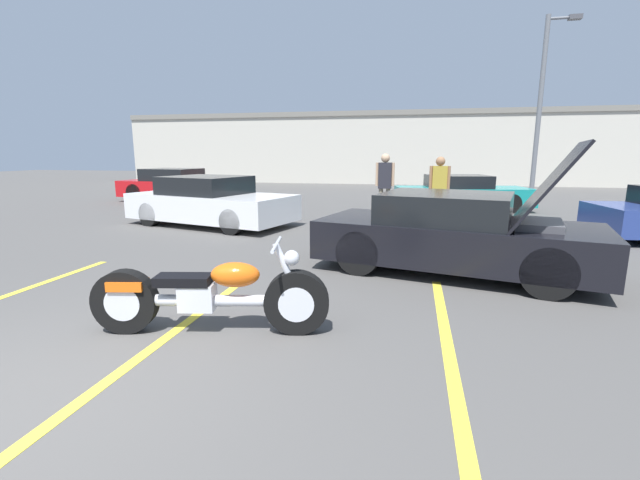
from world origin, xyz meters
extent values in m
plane|color=#514F4C|center=(0.00, 0.00, 0.00)|extent=(80.00, 80.00, 0.00)
cube|color=yellow|center=(0.45, 1.65, 0.00)|extent=(0.12, 4.61, 0.01)
cube|color=yellow|center=(3.26, 1.65, 0.00)|extent=(0.12, 4.61, 0.01)
cube|color=beige|center=(0.00, 26.33, 2.20)|extent=(32.00, 4.00, 4.40)
cube|color=slate|center=(0.00, 26.33, 4.25)|extent=(32.00, 4.20, 0.30)
cylinder|color=slate|center=(7.48, 16.08, 3.44)|extent=(0.18, 0.18, 6.87)
cylinder|color=slate|center=(7.93, 16.08, 6.72)|extent=(0.90, 0.10, 0.10)
cube|color=#4C4C51|center=(8.38, 16.08, 6.72)|extent=(0.44, 0.28, 0.16)
cylinder|color=black|center=(1.73, 1.76, 0.34)|extent=(0.69, 0.29, 0.67)
cylinder|color=black|center=(-0.04, 1.41, 0.34)|extent=(0.69, 0.29, 0.67)
cylinder|color=silver|center=(1.73, 1.76, 0.34)|extent=(0.40, 0.24, 0.37)
cylinder|color=silver|center=(-0.04, 1.41, 0.34)|extent=(0.40, 0.24, 0.37)
cylinder|color=silver|center=(0.84, 1.59, 0.35)|extent=(1.52, 0.42, 0.12)
cube|color=silver|center=(0.71, 1.56, 0.39)|extent=(0.40, 0.31, 0.28)
ellipsoid|color=orange|center=(1.11, 1.64, 0.63)|extent=(0.55, 0.37, 0.26)
cube|color=black|center=(0.58, 1.53, 0.57)|extent=(0.60, 0.37, 0.10)
cube|color=orange|center=(0.01, 1.42, 0.52)|extent=(0.41, 0.29, 0.10)
cylinder|color=silver|center=(1.64, 1.74, 0.66)|extent=(0.31, 0.13, 0.63)
cylinder|color=silver|center=(1.53, 1.72, 0.95)|extent=(0.17, 0.69, 0.04)
sphere|color=silver|center=(1.68, 1.75, 0.81)|extent=(0.16, 0.16, 0.16)
cylinder|color=silver|center=(0.43, 1.61, 0.29)|extent=(1.16, 0.32, 0.09)
cube|color=black|center=(3.54, 4.59, 0.50)|extent=(4.53, 2.77, 0.61)
cube|color=black|center=(3.38, 4.63, 1.03)|extent=(2.23, 2.04, 0.44)
cylinder|color=black|center=(4.63, 3.50, 0.35)|extent=(0.73, 0.38, 0.70)
cylinder|color=black|center=(5.01, 5.06, 0.35)|extent=(0.73, 0.38, 0.70)
cylinder|color=black|center=(2.08, 4.12, 0.35)|extent=(0.73, 0.38, 0.70)
cylinder|color=black|center=(2.46, 5.68, 0.35)|extent=(0.73, 0.38, 0.70)
cube|color=black|center=(4.71, 4.31, 1.41)|extent=(1.25, 1.84, 1.23)
cube|color=#4C4C51|center=(4.67, 4.32, 0.76)|extent=(0.82, 1.12, 0.28)
cube|color=red|center=(-6.21, 12.98, 0.51)|extent=(4.57, 2.22, 0.62)
cube|color=black|center=(-6.39, 13.00, 1.05)|extent=(2.14, 1.78, 0.46)
cylinder|color=black|center=(-4.94, 12.07, 0.36)|extent=(0.73, 0.30, 0.71)
cylinder|color=black|center=(-4.77, 13.58, 0.36)|extent=(0.73, 0.30, 0.71)
cylinder|color=black|center=(-7.65, 12.38, 0.36)|extent=(0.73, 0.30, 0.71)
cylinder|color=black|center=(-7.48, 13.88, 0.36)|extent=(0.73, 0.30, 0.71)
cylinder|color=black|center=(7.57, 8.93, 0.31)|extent=(0.64, 0.28, 0.63)
cube|color=white|center=(-2.29, 8.01, 0.49)|extent=(4.70, 3.01, 0.65)
cube|color=black|center=(-2.46, 8.06, 1.05)|extent=(2.35, 2.19, 0.46)
cylinder|color=black|center=(-1.21, 6.83, 0.30)|extent=(0.65, 0.37, 0.61)
cylinder|color=black|center=(-0.76, 8.48, 0.30)|extent=(0.65, 0.37, 0.61)
cylinder|color=black|center=(-3.81, 7.55, 0.30)|extent=(0.65, 0.37, 0.61)
cylinder|color=black|center=(-3.36, 9.19, 0.30)|extent=(0.65, 0.37, 0.61)
cube|color=teal|center=(4.48, 12.63, 0.46)|extent=(4.52, 2.55, 0.58)
cube|color=black|center=(4.32, 12.60, 0.96)|extent=(2.19, 1.93, 0.40)
cylinder|color=black|center=(5.93, 12.12, 0.31)|extent=(0.65, 0.33, 0.62)
cylinder|color=black|center=(5.63, 13.65, 0.31)|extent=(0.65, 0.33, 0.62)
cylinder|color=black|center=(3.34, 11.62, 0.31)|extent=(0.65, 0.33, 0.62)
cylinder|color=black|center=(3.04, 13.14, 0.31)|extent=(0.65, 0.33, 0.62)
cylinder|color=gray|center=(2.00, 9.78, 0.45)|extent=(0.12, 0.12, 0.90)
cylinder|color=gray|center=(2.20, 9.78, 0.45)|extent=(0.12, 0.12, 0.90)
cube|color=#26262D|center=(2.10, 9.78, 1.26)|extent=(0.36, 0.20, 0.71)
cylinder|color=tan|center=(1.88, 9.78, 1.29)|extent=(0.08, 0.08, 0.64)
cylinder|color=tan|center=(2.32, 9.78, 1.29)|extent=(0.08, 0.08, 0.64)
sphere|color=tan|center=(2.10, 9.78, 1.74)|extent=(0.24, 0.24, 0.24)
cylinder|color=brown|center=(3.42, 9.04, 0.43)|extent=(0.12, 0.12, 0.87)
cylinder|color=brown|center=(3.62, 9.04, 0.43)|extent=(0.12, 0.12, 0.87)
cube|color=#B29933|center=(3.52, 9.04, 1.21)|extent=(0.36, 0.20, 0.68)
cylinder|color=#9E704C|center=(3.30, 9.04, 1.24)|extent=(0.08, 0.08, 0.62)
cylinder|color=#9E704C|center=(3.74, 9.04, 1.24)|extent=(0.08, 0.08, 0.62)
sphere|color=#9E704C|center=(3.52, 9.04, 1.67)|extent=(0.23, 0.23, 0.23)
camera|label=1|loc=(2.86, -2.32, 1.86)|focal=24.00mm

